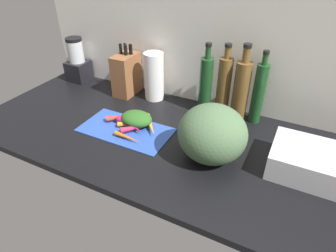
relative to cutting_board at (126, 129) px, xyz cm
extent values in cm
cube|color=black|center=(10.89, 4.84, -1.90)|extent=(170.00, 80.00, 3.00)
cube|color=silver|center=(10.89, 43.34, 29.60)|extent=(170.00, 3.00, 60.00)
cube|color=#2D51B7|center=(0.00, 0.00, 0.00)|extent=(42.75, 22.74, 0.80)
cone|color=orange|center=(10.11, 5.61, 2.18)|extent=(13.64, 14.59, 3.56)
cone|color=orange|center=(2.06, 3.44, 1.59)|extent=(13.99, 8.91, 2.38)
cone|color=#B2264C|center=(5.73, 1.91, 1.89)|extent=(13.63, 14.09, 2.98)
cone|color=orange|center=(5.51, -6.60, 1.45)|extent=(13.78, 3.21, 2.11)
cone|color=#B2264C|center=(2.65, 6.10, 1.45)|extent=(13.92, 5.26, 2.10)
cone|color=red|center=(-6.08, 6.11, 1.84)|extent=(13.44, 11.92, 2.89)
cone|color=orange|center=(1.07, 5.09, 1.68)|extent=(14.93, 13.01, 2.56)
cone|color=#B2264C|center=(1.69, 1.37, 2.20)|extent=(17.17, 8.22, 3.60)
ellipsoid|color=#2D6023|center=(2.72, 5.59, 3.67)|extent=(15.45, 11.88, 6.54)
ellipsoid|color=#4C6B47|center=(42.04, -0.87, 11.40)|extent=(27.39, 26.34, 23.61)
cube|color=brown|center=(-20.34, 32.76, 11.01)|extent=(9.92, 16.63, 22.81)
cylinder|color=black|center=(-22.94, 33.00, 25.16)|extent=(1.56, 1.56, 5.50)
cylinder|color=black|center=(-21.21, 34.72, 25.16)|extent=(1.42, 1.42, 5.50)
cylinder|color=black|center=(-19.47, 32.68, 25.16)|extent=(1.80, 1.80, 5.50)
cylinder|color=black|center=(-17.73, 34.81, 25.16)|extent=(1.87, 1.87, 5.50)
cube|color=black|center=(-57.29, 34.54, 5.54)|extent=(12.33, 12.33, 11.88)
cylinder|color=silver|center=(-57.29, 34.54, 17.88)|extent=(9.24, 9.24, 12.80)
cylinder|color=black|center=(-57.29, 34.54, 25.18)|extent=(9.43, 9.43, 1.80)
cylinder|color=white|center=(-3.55, 34.34, 12.55)|extent=(10.43, 10.43, 25.90)
cylinder|color=#19421E|center=(26.38, 32.63, 13.90)|extent=(6.31, 6.31, 28.60)
cylinder|color=#19421E|center=(26.38, 32.63, 31.05)|extent=(2.64, 2.64, 5.70)
cylinder|color=black|center=(26.38, 32.63, 34.70)|extent=(3.03, 3.03, 1.60)
cylinder|color=brown|center=(34.80, 35.14, 14.24)|extent=(6.71, 6.71, 29.28)
cylinder|color=brown|center=(34.80, 35.14, 31.49)|extent=(2.90, 2.90, 5.22)
cylinder|color=black|center=(34.80, 35.14, 34.90)|extent=(3.34, 3.34, 1.60)
cylinder|color=brown|center=(43.42, 34.62, 14.12)|extent=(7.56, 7.56, 29.04)
cylinder|color=brown|center=(43.42, 34.62, 32.03)|extent=(3.34, 3.34, 6.79)
cylinder|color=black|center=(43.42, 34.62, 36.22)|extent=(3.85, 3.85, 1.60)
cylinder|color=#19421E|center=(51.51, 35.42, 14.14)|extent=(5.69, 5.69, 29.08)
cylinder|color=#19421E|center=(51.51, 35.42, 31.06)|extent=(2.42, 2.42, 4.76)
cylinder|color=black|center=(51.51, 35.42, 34.24)|extent=(2.78, 2.78, 1.60)
cube|color=silver|center=(76.71, 7.37, 4.80)|extent=(25.12, 22.92, 10.40)
camera|label=1|loc=(68.51, -91.32, 76.40)|focal=31.04mm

